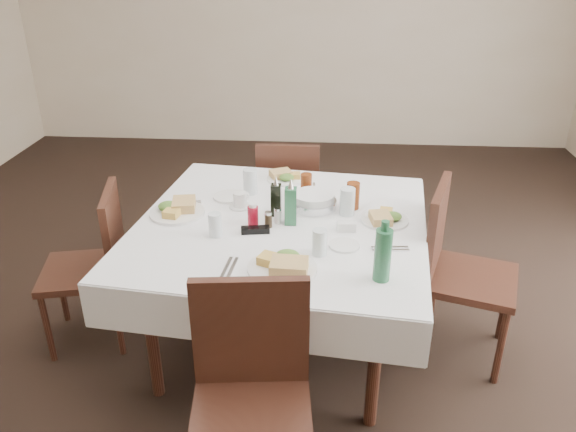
% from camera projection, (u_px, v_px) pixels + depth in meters
% --- Properties ---
extents(ground_plane, '(7.00, 7.00, 0.00)m').
position_uv_depth(ground_plane, '(263.00, 330.00, 3.32)').
color(ground_plane, black).
extents(room_shell, '(6.04, 7.04, 2.80)m').
position_uv_depth(room_shell, '(256.00, 28.00, 2.57)').
color(room_shell, beige).
rests_on(room_shell, ground).
extents(dining_table, '(1.63, 1.63, 0.76)m').
position_uv_depth(dining_table, '(281.00, 234.00, 2.93)').
color(dining_table, black).
rests_on(dining_table, ground).
extents(chair_north, '(0.42, 0.42, 0.88)m').
position_uv_depth(chair_north, '(289.00, 192.00, 3.88)').
color(chair_north, black).
rests_on(chair_north, ground).
extents(chair_south, '(0.50, 0.50, 0.95)m').
position_uv_depth(chair_south, '(251.00, 386.00, 2.13)').
color(chair_south, black).
rests_on(chair_south, ground).
extents(chair_east, '(0.57, 0.57, 0.96)m').
position_uv_depth(chair_east, '(455.00, 262.00, 2.95)').
color(chair_east, black).
rests_on(chair_east, ground).
extents(chair_west, '(0.51, 0.51, 0.90)m').
position_uv_depth(chair_west, '(97.00, 258.00, 3.06)').
color(chair_west, black).
rests_on(chair_west, ground).
extents(meal_north, '(0.24, 0.24, 0.05)m').
position_uv_depth(meal_north, '(285.00, 177.00, 3.40)').
color(meal_north, white).
rests_on(meal_north, dining_table).
extents(meal_south, '(0.31, 0.31, 0.07)m').
position_uv_depth(meal_south, '(284.00, 265.00, 2.46)').
color(meal_south, white).
rests_on(meal_south, dining_table).
extents(meal_east, '(0.25, 0.25, 0.05)m').
position_uv_depth(meal_east, '(385.00, 218.00, 2.89)').
color(meal_east, white).
rests_on(meal_east, dining_table).
extents(meal_west, '(0.29, 0.29, 0.06)m').
position_uv_depth(meal_west, '(177.00, 209.00, 2.98)').
color(meal_west, white).
rests_on(meal_west, dining_table).
extents(side_plate_a, '(0.18, 0.18, 0.01)m').
position_uv_depth(side_plate_a, '(229.00, 197.00, 3.17)').
color(side_plate_a, white).
rests_on(side_plate_a, dining_table).
extents(side_plate_b, '(0.15, 0.15, 0.01)m').
position_uv_depth(side_plate_b, '(344.00, 245.00, 2.66)').
color(side_plate_b, white).
rests_on(side_plate_b, dining_table).
extents(water_n, '(0.08, 0.08, 0.15)m').
position_uv_depth(water_n, '(250.00, 182.00, 3.20)').
color(water_n, silver).
rests_on(water_n, dining_table).
extents(water_s, '(0.07, 0.07, 0.13)m').
position_uv_depth(water_s, '(320.00, 242.00, 2.57)').
color(water_s, silver).
rests_on(water_s, dining_table).
extents(water_e, '(0.08, 0.08, 0.15)m').
position_uv_depth(water_e, '(347.00, 202.00, 2.95)').
color(water_e, silver).
rests_on(water_e, dining_table).
extents(water_w, '(0.06, 0.06, 0.12)m').
position_uv_depth(water_w, '(215.00, 225.00, 2.74)').
color(water_w, silver).
rests_on(water_w, dining_table).
extents(iced_tea_a, '(0.06, 0.06, 0.13)m').
position_uv_depth(iced_tea_a, '(306.00, 185.00, 3.17)').
color(iced_tea_a, '#682A0D').
rests_on(iced_tea_a, dining_table).
extents(iced_tea_b, '(0.07, 0.07, 0.15)m').
position_uv_depth(iced_tea_b, '(353.00, 196.00, 3.02)').
color(iced_tea_b, '#682A0D').
rests_on(iced_tea_b, dining_table).
extents(bread_basket, '(0.25, 0.25, 0.08)m').
position_uv_depth(bread_basket, '(314.00, 201.00, 3.04)').
color(bread_basket, silver).
rests_on(bread_basket, dining_table).
extents(oil_cruet_dark, '(0.05, 0.05, 0.22)m').
position_uv_depth(oil_cruet_dark, '(276.00, 199.00, 2.93)').
color(oil_cruet_dark, black).
rests_on(oil_cruet_dark, dining_table).
extents(oil_cruet_green, '(0.06, 0.06, 0.25)m').
position_uv_depth(oil_cruet_green, '(291.00, 204.00, 2.84)').
color(oil_cruet_green, '#296943').
rests_on(oil_cruet_green, dining_table).
extents(ketchup_bottle, '(0.05, 0.05, 0.12)m').
position_uv_depth(ketchup_bottle, '(253.00, 215.00, 2.85)').
color(ketchup_bottle, '#A80E23').
rests_on(ketchup_bottle, dining_table).
extents(salt_shaker, '(0.04, 0.04, 0.08)m').
position_uv_depth(salt_shaker, '(278.00, 215.00, 2.87)').
color(salt_shaker, white).
rests_on(salt_shaker, dining_table).
extents(pepper_shaker, '(0.04, 0.04, 0.08)m').
position_uv_depth(pepper_shaker, '(268.00, 220.00, 2.83)').
color(pepper_shaker, '#3B2B1B').
rests_on(pepper_shaker, dining_table).
extents(coffee_mug, '(0.12, 0.12, 0.09)m').
position_uv_depth(coffee_mug, '(240.00, 201.00, 3.04)').
color(coffee_mug, white).
rests_on(coffee_mug, dining_table).
extents(sunglasses, '(0.15, 0.07, 0.03)m').
position_uv_depth(sunglasses, '(255.00, 230.00, 2.78)').
color(sunglasses, black).
rests_on(sunglasses, dining_table).
extents(green_bottle, '(0.07, 0.07, 0.28)m').
position_uv_depth(green_bottle, '(383.00, 254.00, 2.35)').
color(green_bottle, '#296943').
rests_on(green_bottle, dining_table).
extents(sugar_caddy, '(0.10, 0.06, 0.05)m').
position_uv_depth(sugar_caddy, '(346.00, 226.00, 2.80)').
color(sugar_caddy, white).
rests_on(sugar_caddy, dining_table).
extents(cutlery_n, '(0.05, 0.16, 0.01)m').
position_uv_depth(cutlery_n, '(312.00, 188.00, 3.29)').
color(cutlery_n, silver).
rests_on(cutlery_n, dining_table).
extents(cutlery_s, '(0.06, 0.18, 0.01)m').
position_uv_depth(cutlery_s, '(230.00, 268.00, 2.48)').
color(cutlery_s, silver).
rests_on(cutlery_s, dining_table).
extents(cutlery_e, '(0.18, 0.06, 0.01)m').
position_uv_depth(cutlery_e, '(390.00, 249.00, 2.64)').
color(cutlery_e, silver).
rests_on(cutlery_e, dining_table).
extents(cutlery_w, '(0.16, 0.09, 0.01)m').
position_uv_depth(cutlery_w, '(187.00, 203.00, 3.09)').
color(cutlery_w, silver).
rests_on(cutlery_w, dining_table).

